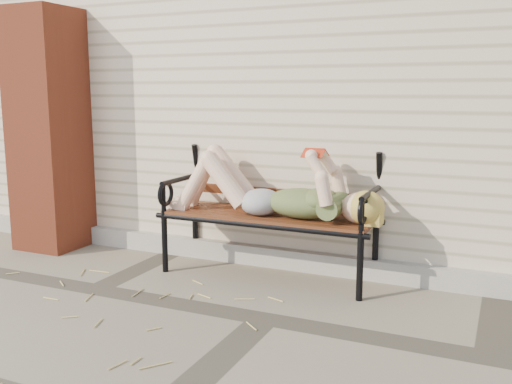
% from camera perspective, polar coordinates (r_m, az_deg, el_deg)
% --- Properties ---
extents(ground, '(80.00, 80.00, 0.00)m').
position_cam_1_polar(ground, '(3.45, 0.88, -12.56)').
color(ground, '#7A6F5D').
rests_on(ground, ground).
extents(house_wall, '(8.00, 4.00, 3.00)m').
position_cam_1_polar(house_wall, '(6.06, 12.40, 11.43)').
color(house_wall, beige).
rests_on(house_wall, ground).
extents(foundation_strip, '(8.00, 0.10, 0.15)m').
position_cam_1_polar(foundation_strip, '(4.28, 6.05, -7.02)').
color(foundation_strip, '#A8A397').
rests_on(foundation_strip, ground).
extents(brick_pillar, '(0.50, 0.50, 2.00)m').
position_cam_1_polar(brick_pillar, '(5.12, -19.99, 5.78)').
color(brick_pillar, maroon).
rests_on(brick_pillar, ground).
extents(garden_bench, '(1.66, 0.66, 1.08)m').
position_cam_1_polar(garden_bench, '(4.15, 1.75, 0.01)').
color(garden_bench, black).
rests_on(garden_bench, ground).
extents(reading_woman, '(1.57, 0.36, 0.49)m').
position_cam_1_polar(reading_woman, '(4.02, 1.21, 0.21)').
color(reading_woman, '#093340').
rests_on(reading_woman, ground).
extents(straw_scatter, '(2.69, 1.71, 0.01)m').
position_cam_1_polar(straw_scatter, '(3.72, -20.34, -11.36)').
color(straw_scatter, tan).
rests_on(straw_scatter, ground).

